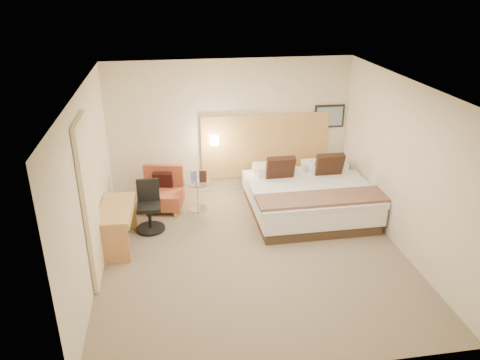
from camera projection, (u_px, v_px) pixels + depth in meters
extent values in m
cube|color=#7E6C55|center=(253.00, 254.00, 7.55)|extent=(4.80, 5.00, 0.02)
cube|color=white|center=(255.00, 86.00, 6.46)|extent=(4.80, 5.00, 0.02)
cube|color=beige|center=(231.00, 128.00, 9.27)|extent=(4.80, 0.02, 2.70)
cube|color=beige|center=(299.00, 273.00, 4.73)|extent=(4.80, 0.02, 2.70)
cube|color=beige|center=(88.00, 187.00, 6.66)|extent=(0.02, 5.00, 2.70)
cube|color=beige|center=(404.00, 167.00, 7.35)|extent=(0.02, 5.00, 2.70)
cube|color=tan|center=(265.00, 145.00, 9.50)|extent=(2.60, 0.04, 1.30)
cube|color=black|center=(329.00, 116.00, 9.48)|extent=(0.62, 0.03, 0.47)
cube|color=slate|center=(330.00, 116.00, 9.46)|extent=(0.54, 0.01, 0.39)
cylinder|color=white|center=(214.00, 139.00, 9.22)|extent=(0.02, 0.12, 0.02)
cube|color=#FEECC6|center=(214.00, 140.00, 9.17)|extent=(0.15, 0.15, 0.15)
cube|color=beige|center=(90.00, 203.00, 6.49)|extent=(0.06, 0.90, 2.42)
cylinder|color=#8DABDB|center=(192.00, 176.00, 8.72)|extent=(0.07, 0.07, 0.21)
cylinder|color=#8DA5DA|center=(195.00, 175.00, 8.74)|extent=(0.07, 0.07, 0.21)
cube|color=#351B15|center=(203.00, 176.00, 8.67)|extent=(0.14, 0.07, 0.23)
cube|color=#402D20|center=(307.00, 208.00, 8.81)|extent=(2.08, 2.08, 0.19)
cube|color=white|center=(308.00, 196.00, 8.71)|extent=(2.14, 2.14, 0.32)
cube|color=silver|center=(314.00, 192.00, 8.36)|extent=(2.20, 1.55, 0.11)
cube|color=silver|center=(272.00, 169.00, 9.24)|extent=(0.75, 0.41, 0.19)
cube|color=white|center=(322.00, 166.00, 9.40)|extent=(0.75, 0.41, 0.19)
cube|color=silver|center=(276.00, 169.00, 8.95)|extent=(0.75, 0.41, 0.19)
cube|color=white|center=(327.00, 166.00, 9.10)|extent=(0.75, 0.41, 0.19)
cube|color=black|center=(280.00, 169.00, 8.73)|extent=(0.53, 0.29, 0.54)
cube|color=black|center=(329.00, 166.00, 8.87)|extent=(0.53, 0.29, 0.54)
cube|color=#D4522B|center=(322.00, 198.00, 7.94)|extent=(2.23, 0.60, 0.05)
cube|color=tan|center=(144.00, 213.00, 8.72)|extent=(0.09, 0.09, 0.10)
cube|color=tan|center=(176.00, 214.00, 8.70)|extent=(0.09, 0.09, 0.10)
cube|color=tan|center=(150.00, 201.00, 9.21)|extent=(0.09, 0.09, 0.10)
cube|color=tan|center=(181.00, 201.00, 9.19)|extent=(0.09, 0.09, 0.10)
cube|color=#9C4729|center=(162.00, 198.00, 8.88)|extent=(0.88, 0.80, 0.29)
cube|color=brown|center=(164.00, 175.00, 8.99)|extent=(0.77, 0.26, 0.43)
cube|color=black|center=(163.00, 181.00, 8.92)|extent=(0.39, 0.25, 0.37)
cylinder|color=silver|center=(199.00, 209.00, 8.96)|extent=(0.39, 0.39, 0.02)
cylinder|color=white|center=(198.00, 196.00, 8.85)|extent=(0.05, 0.05, 0.55)
cylinder|color=silver|center=(197.00, 182.00, 8.74)|extent=(0.57, 0.57, 0.01)
cube|color=tan|center=(116.00, 208.00, 7.49)|extent=(0.58, 1.16, 0.04)
cube|color=#C3824C|center=(113.00, 245.00, 7.15)|extent=(0.47, 0.06, 0.67)
cube|color=#A96F42|center=(122.00, 213.00, 8.12)|extent=(0.47, 0.06, 0.67)
cube|color=#D1B451|center=(119.00, 212.00, 7.53)|extent=(0.48, 1.08, 0.09)
cylinder|color=black|center=(151.00, 228.00, 8.23)|extent=(0.50, 0.50, 0.04)
cylinder|color=black|center=(150.00, 218.00, 8.15)|extent=(0.06, 0.06, 0.39)
cube|color=black|center=(149.00, 207.00, 8.06)|extent=(0.41, 0.41, 0.07)
cube|color=black|center=(148.00, 190.00, 8.13)|extent=(0.39, 0.05, 0.41)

